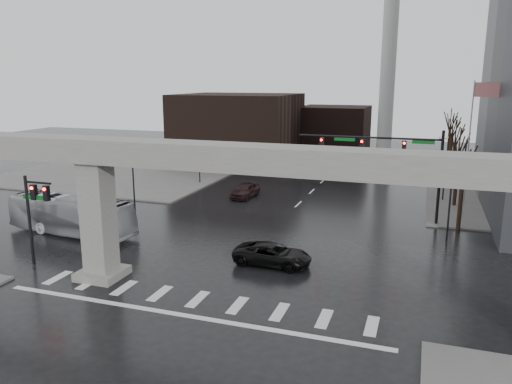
% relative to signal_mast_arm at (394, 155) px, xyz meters
% --- Properties ---
extents(ground, '(160.00, 160.00, 0.00)m').
position_rel_signal_mast_arm_xyz_m(ground, '(-8.99, -18.80, -5.83)').
color(ground, black).
rests_on(ground, ground).
extents(sidewalk_nw, '(28.00, 36.00, 0.15)m').
position_rel_signal_mast_arm_xyz_m(sidewalk_nw, '(-34.99, 17.20, -5.75)').
color(sidewalk_nw, slate).
rests_on(sidewalk_nw, ground).
extents(elevated_guideway, '(48.00, 2.60, 8.70)m').
position_rel_signal_mast_arm_xyz_m(elevated_guideway, '(-7.73, -18.80, 1.05)').
color(elevated_guideway, gray).
rests_on(elevated_guideway, ground).
extents(building_far_left, '(16.00, 14.00, 10.00)m').
position_rel_signal_mast_arm_xyz_m(building_far_left, '(-22.99, 23.20, -0.83)').
color(building_far_left, black).
rests_on(building_far_left, ground).
extents(building_far_mid, '(10.00, 10.00, 8.00)m').
position_rel_signal_mast_arm_xyz_m(building_far_mid, '(-10.99, 33.20, -1.83)').
color(building_far_mid, black).
rests_on(building_far_mid, ground).
extents(smokestack, '(3.60, 3.60, 30.00)m').
position_rel_signal_mast_arm_xyz_m(smokestack, '(-2.99, 27.20, 7.52)').
color(smokestack, beige).
rests_on(smokestack, ground).
extents(signal_mast_arm, '(12.12, 0.43, 8.00)m').
position_rel_signal_mast_arm_xyz_m(signal_mast_arm, '(0.00, 0.00, 0.00)').
color(signal_mast_arm, black).
rests_on(signal_mast_arm, ground).
extents(signal_left_pole, '(2.30, 0.30, 6.00)m').
position_rel_signal_mast_arm_xyz_m(signal_left_pole, '(-21.24, -18.30, -1.76)').
color(signal_left_pole, black).
rests_on(signal_left_pole, ground).
extents(flagpole_assembly, '(2.06, 0.12, 12.00)m').
position_rel_signal_mast_arm_xyz_m(flagpole_assembly, '(6.30, 3.20, 1.70)').
color(flagpole_assembly, silver).
rests_on(flagpole_assembly, ground).
extents(lamp_right_0, '(1.22, 0.32, 5.11)m').
position_rel_signal_mast_arm_xyz_m(lamp_right_0, '(4.51, -4.80, -2.36)').
color(lamp_right_0, black).
rests_on(lamp_right_0, ground).
extents(lamp_right_1, '(1.22, 0.32, 5.11)m').
position_rel_signal_mast_arm_xyz_m(lamp_right_1, '(4.51, 9.20, -2.36)').
color(lamp_right_1, black).
rests_on(lamp_right_1, ground).
extents(lamp_right_2, '(1.22, 0.32, 5.11)m').
position_rel_signal_mast_arm_xyz_m(lamp_right_2, '(4.51, 23.20, -2.36)').
color(lamp_right_2, black).
rests_on(lamp_right_2, ground).
extents(lamp_left_0, '(1.22, 0.32, 5.11)m').
position_rel_signal_mast_arm_xyz_m(lamp_left_0, '(-22.49, -4.80, -2.36)').
color(lamp_left_0, black).
rests_on(lamp_left_0, ground).
extents(lamp_left_1, '(1.22, 0.32, 5.11)m').
position_rel_signal_mast_arm_xyz_m(lamp_left_1, '(-22.49, 9.20, -2.36)').
color(lamp_left_1, black).
rests_on(lamp_left_1, ground).
extents(lamp_left_2, '(1.22, 0.32, 5.11)m').
position_rel_signal_mast_arm_xyz_m(lamp_left_2, '(-22.49, 23.20, -2.36)').
color(lamp_left_2, black).
rests_on(lamp_left_2, ground).
extents(tree_right_0, '(1.09, 1.58, 7.50)m').
position_rel_signal_mast_arm_xyz_m(tree_right_0, '(5.54, -0.78, -3.04)').
color(tree_right_0, black).
rests_on(tree_right_0, ground).
extents(tree_right_1, '(1.09, 1.61, 7.67)m').
position_rel_signal_mast_arm_xyz_m(tree_right_1, '(5.54, 7.22, -2.98)').
color(tree_right_1, black).
rests_on(tree_right_1, ground).
extents(tree_right_2, '(1.10, 1.63, 7.85)m').
position_rel_signal_mast_arm_xyz_m(tree_right_2, '(5.54, 15.22, -2.91)').
color(tree_right_2, black).
rests_on(tree_right_2, ground).
extents(tree_right_3, '(1.11, 1.66, 8.02)m').
position_rel_signal_mast_arm_xyz_m(tree_right_3, '(5.54, 23.22, -2.85)').
color(tree_right_3, black).
rests_on(tree_right_3, ground).
extents(tree_right_4, '(1.12, 1.69, 8.19)m').
position_rel_signal_mast_arm_xyz_m(tree_right_4, '(5.54, 31.22, -2.79)').
color(tree_right_4, black).
rests_on(tree_right_4, ground).
extents(pickup_truck, '(5.25, 2.53, 1.44)m').
position_rel_signal_mast_arm_xyz_m(pickup_truck, '(-6.58, -13.34, -5.11)').
color(pickup_truck, black).
rests_on(pickup_truck, ground).
extents(city_bus, '(11.43, 3.90, 3.12)m').
position_rel_signal_mast_arm_xyz_m(city_bus, '(-23.71, -11.99, -4.27)').
color(city_bus, '#AEAFB3').
rests_on(city_bus, ground).
extents(far_car, '(2.16, 4.63, 1.53)m').
position_rel_signal_mast_arm_xyz_m(far_car, '(-14.93, 4.21, -5.06)').
color(far_car, black).
rests_on(far_car, ground).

